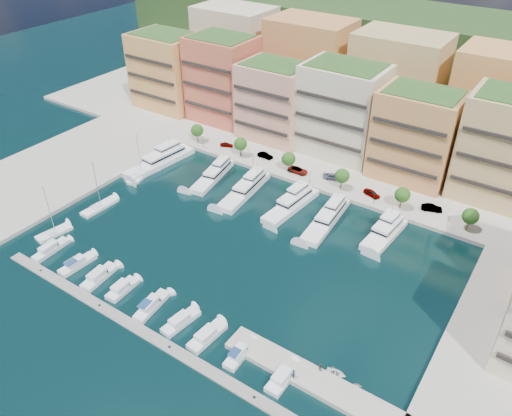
# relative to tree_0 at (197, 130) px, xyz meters

# --- Properties ---
(ground) EXTENTS (400.00, 400.00, 0.00)m
(ground) POSITION_rel_tree_0_xyz_m (40.00, -33.50, -4.74)
(ground) COLOR black
(ground) RESTS_ON ground
(north_quay) EXTENTS (220.00, 64.00, 2.00)m
(north_quay) POSITION_rel_tree_0_xyz_m (40.00, 28.50, -4.74)
(north_quay) COLOR #9E998E
(north_quay) RESTS_ON ground
(west_quay) EXTENTS (34.00, 76.00, 2.00)m
(west_quay) POSITION_rel_tree_0_xyz_m (-22.00, -41.50, -4.74)
(west_quay) COLOR #9E998E
(west_quay) RESTS_ON ground
(hillside) EXTENTS (240.00, 40.00, 58.00)m
(hillside) POSITION_rel_tree_0_xyz_m (40.00, 76.50, -4.74)
(hillside) COLOR #193314
(hillside) RESTS_ON ground
(south_pontoon) EXTENTS (72.00, 2.20, 0.35)m
(south_pontoon) POSITION_rel_tree_0_xyz_m (37.00, -63.50, -4.74)
(south_pontoon) COLOR gray
(south_pontoon) RESTS_ON ground
(finger_pier) EXTENTS (32.00, 5.00, 2.00)m
(finger_pier) POSITION_rel_tree_0_xyz_m (70.00, -55.50, -4.74)
(finger_pier) COLOR #9E998E
(finger_pier) RESTS_ON ground
(apartment_0) EXTENTS (22.00, 16.50, 24.80)m
(apartment_0) POSITION_rel_tree_0_xyz_m (-26.00, 16.49, 8.57)
(apartment_0) COLOR #E69554
(apartment_0) RESTS_ON north_quay
(apartment_1) EXTENTS (20.00, 16.50, 26.80)m
(apartment_1) POSITION_rel_tree_0_xyz_m (-4.00, 18.49, 9.57)
(apartment_1) COLOR #D25446
(apartment_1) RESTS_ON north_quay
(apartment_2) EXTENTS (20.00, 15.50, 22.80)m
(apartment_2) POSITION_rel_tree_0_xyz_m (17.00, 16.49, 7.57)
(apartment_2) COLOR tan
(apartment_2) RESTS_ON north_quay
(apartment_3) EXTENTS (22.00, 16.50, 25.80)m
(apartment_3) POSITION_rel_tree_0_xyz_m (38.00, 18.49, 9.07)
(apartment_3) COLOR beige
(apartment_3) RESTS_ON north_quay
(apartment_4) EXTENTS (20.00, 15.50, 23.80)m
(apartment_4) POSITION_rel_tree_0_xyz_m (60.00, 16.49, 8.07)
(apartment_4) COLOR #CC7A4C
(apartment_4) RESTS_ON north_quay
(apartment_5) EXTENTS (22.00, 16.50, 26.80)m
(apartment_5) POSITION_rel_tree_0_xyz_m (82.00, 18.49, 9.57)
(apartment_5) COLOR tan
(apartment_5) RESTS_ON north_quay
(backblock_0) EXTENTS (26.00, 18.00, 30.00)m
(backblock_0) POSITION_rel_tree_0_xyz_m (-15.00, 40.50, 11.26)
(backblock_0) COLOR beige
(backblock_0) RESTS_ON north_quay
(backblock_1) EXTENTS (26.00, 18.00, 30.00)m
(backblock_1) POSITION_rel_tree_0_xyz_m (15.00, 40.50, 11.26)
(backblock_1) COLOR #CC7A4C
(backblock_1) RESTS_ON north_quay
(backblock_2) EXTENTS (26.00, 18.00, 30.00)m
(backblock_2) POSITION_rel_tree_0_xyz_m (45.00, 40.50, 11.26)
(backblock_2) COLOR tan
(backblock_2) RESTS_ON north_quay
(backblock_3) EXTENTS (26.00, 18.00, 30.00)m
(backblock_3) POSITION_rel_tree_0_xyz_m (75.00, 40.50, 11.26)
(backblock_3) COLOR #E69554
(backblock_3) RESTS_ON north_quay
(tree_0) EXTENTS (3.80, 3.80, 5.65)m
(tree_0) POSITION_rel_tree_0_xyz_m (0.00, 0.00, 0.00)
(tree_0) COLOR #473323
(tree_0) RESTS_ON north_quay
(tree_1) EXTENTS (3.80, 3.80, 5.65)m
(tree_1) POSITION_rel_tree_0_xyz_m (16.00, 0.00, 0.00)
(tree_1) COLOR #473323
(tree_1) RESTS_ON north_quay
(tree_2) EXTENTS (3.80, 3.80, 5.65)m
(tree_2) POSITION_rel_tree_0_xyz_m (32.00, 0.00, 0.00)
(tree_2) COLOR #473323
(tree_2) RESTS_ON north_quay
(tree_3) EXTENTS (3.80, 3.80, 5.65)m
(tree_3) POSITION_rel_tree_0_xyz_m (48.00, 0.00, 0.00)
(tree_3) COLOR #473323
(tree_3) RESTS_ON north_quay
(tree_4) EXTENTS (3.80, 3.80, 5.65)m
(tree_4) POSITION_rel_tree_0_xyz_m (64.00, 0.00, 0.00)
(tree_4) COLOR #473323
(tree_4) RESTS_ON north_quay
(tree_5) EXTENTS (3.80, 3.80, 5.65)m
(tree_5) POSITION_rel_tree_0_xyz_m (80.00, 0.00, 0.00)
(tree_5) COLOR #473323
(tree_5) RESTS_ON north_quay
(lamppost_0) EXTENTS (0.30, 0.30, 4.20)m
(lamppost_0) POSITION_rel_tree_0_xyz_m (4.00, -2.30, -0.92)
(lamppost_0) COLOR black
(lamppost_0) RESTS_ON north_quay
(lamppost_1) EXTENTS (0.30, 0.30, 4.20)m
(lamppost_1) POSITION_rel_tree_0_xyz_m (22.00, -2.30, -0.92)
(lamppost_1) COLOR black
(lamppost_1) RESTS_ON north_quay
(lamppost_2) EXTENTS (0.30, 0.30, 4.20)m
(lamppost_2) POSITION_rel_tree_0_xyz_m (40.00, -2.30, -0.92)
(lamppost_2) COLOR black
(lamppost_2) RESTS_ON north_quay
(lamppost_3) EXTENTS (0.30, 0.30, 4.20)m
(lamppost_3) POSITION_rel_tree_0_xyz_m (58.00, -2.30, -0.92)
(lamppost_3) COLOR black
(lamppost_3) RESTS_ON north_quay
(lamppost_4) EXTENTS (0.30, 0.30, 4.20)m
(lamppost_4) POSITION_rel_tree_0_xyz_m (76.00, -2.30, -0.92)
(lamppost_4) COLOR black
(lamppost_4) RESTS_ON north_quay
(yacht_0) EXTENTS (7.40, 23.20, 7.30)m
(yacht_0) POSITION_rel_tree_0_xyz_m (-0.96, -14.94, -3.53)
(yacht_0) COLOR white
(yacht_0) RESTS_ON ground
(yacht_1) EXTENTS (7.43, 18.79, 7.30)m
(yacht_1) POSITION_rel_tree_0_xyz_m (16.34, -12.95, -3.65)
(yacht_1) COLOR white
(yacht_1) RESTS_ON ground
(yacht_2) EXTENTS (6.47, 20.83, 7.30)m
(yacht_2) POSITION_rel_tree_0_xyz_m (27.73, -13.88, -3.53)
(yacht_2) COLOR white
(yacht_2) RESTS_ON ground
(yacht_3) EXTENTS (5.89, 19.27, 7.30)m
(yacht_3) POSITION_rel_tree_0_xyz_m (41.27, -13.19, -3.53)
(yacht_3) COLOR white
(yacht_3) RESTS_ON ground
(yacht_4) EXTENTS (6.02, 20.74, 7.30)m
(yacht_4) POSITION_rel_tree_0_xyz_m (51.29, -13.92, -3.65)
(yacht_4) COLOR white
(yacht_4) RESTS_ON ground
(yacht_5) EXTENTS (5.78, 15.49, 7.30)m
(yacht_5) POSITION_rel_tree_0_xyz_m (64.85, -11.46, -3.53)
(yacht_5) COLOR white
(yacht_5) RESTS_ON ground
(cruiser_0) EXTENTS (2.88, 8.83, 2.55)m
(cruiser_0) POSITION_rel_tree_0_xyz_m (6.17, -58.10, -4.20)
(cruiser_0) COLOR white
(cruiser_0) RESTS_ON ground
(cruiser_1) EXTENTS (2.99, 8.39, 2.66)m
(cruiser_1) POSITION_rel_tree_0_xyz_m (14.98, -58.11, -4.17)
(cruiser_1) COLOR white
(cruiser_1) RESTS_ON ground
(cruiser_2) EXTENTS (3.60, 8.75, 2.55)m
(cruiser_2) POSITION_rel_tree_0_xyz_m (21.84, -58.09, -4.20)
(cruiser_2) COLOR white
(cruiser_2) RESTS_ON ground
(cruiser_3) EXTENTS (3.04, 7.18, 2.55)m
(cruiser_3) POSITION_rel_tree_0_xyz_m (28.46, -58.08, -4.20)
(cruiser_3) COLOR white
(cruiser_3) RESTS_ON ground
(cruiser_4) EXTENTS (3.42, 8.87, 2.66)m
(cruiser_4) POSITION_rel_tree_0_xyz_m (36.55, -58.11, -4.17)
(cruiser_4) COLOR white
(cruiser_4) RESTS_ON ground
(cruiser_5) EXTENTS (3.50, 8.19, 2.55)m
(cruiser_5) POSITION_rel_tree_0_xyz_m (43.85, -58.09, -4.20)
(cruiser_5) COLOR white
(cruiser_5) RESTS_ON ground
(cruiser_6) EXTENTS (3.37, 8.24, 2.55)m
(cruiser_6) POSITION_rel_tree_0_xyz_m (50.05, -58.09, -4.20)
(cruiser_6) COLOR white
(cruiser_6) RESTS_ON ground
(cruiser_7) EXTENTS (2.67, 7.18, 2.66)m
(cruiser_7) POSITION_rel_tree_0_xyz_m (57.16, -58.09, -4.17)
(cruiser_7) COLOR white
(cruiser_7) RESTS_ON ground
(cruiser_8) EXTENTS (2.77, 7.20, 2.55)m
(cruiser_8) POSITION_rel_tree_0_xyz_m (65.88, -58.08, -4.20)
(cruiser_8) COLOR white
(cruiser_8) RESTS_ON ground
(sailboat_2) EXTENTS (4.69, 9.94, 13.20)m
(sailboat_2) POSITION_rel_tree_0_xyz_m (-0.55, -23.94, -4.43)
(sailboat_2) COLOR white
(sailboat_2) RESTS_ON ground
(sailboat_0) EXTENTS (4.17, 8.44, 13.20)m
(sailboat_0) POSITION_rel_tree_0_xyz_m (1.53, -53.74, -4.43)
(sailboat_0) COLOR white
(sailboat_0) RESTS_ON ground
(sailboat_1) EXTENTS (3.24, 9.99, 13.20)m
(sailboat_1) POSITION_rel_tree_0_xyz_m (1.92, -40.54, -4.44)
(sailboat_1) COLOR white
(sailboat_1) RESTS_ON ground
(tender_3) EXTENTS (2.12, 1.98, 0.91)m
(tender_3) POSITION_rel_tree_0_xyz_m (76.57, -52.50, -4.29)
(tender_3) COLOR #BEAF91
(tender_3) RESTS_ON ground
(tender_2) EXTENTS (3.67, 2.81, 0.71)m
(tender_2) POSITION_rel_tree_0_xyz_m (72.73, -52.13, -4.39)
(tender_2) COLOR white
(tender_2) RESTS_ON ground
(car_0) EXTENTS (4.20, 2.98, 1.33)m
(car_0) POSITION_rel_tree_0_xyz_m (9.26, 2.19, -3.08)
(car_0) COLOR gray
(car_0) RESTS_ON north_quay
(car_1) EXTENTS (4.59, 1.62, 1.51)m
(car_1) POSITION_rel_tree_0_xyz_m (22.62, 2.79, -2.99)
(car_1) COLOR gray
(car_1) RESTS_ON north_quay
(car_2) EXTENTS (5.52, 2.62, 1.52)m
(car_2) POSITION_rel_tree_0_xyz_m (34.72, 0.74, -2.98)
(car_2) COLOR gray
(car_2) RESTS_ON north_quay
(car_3) EXTENTS (5.76, 3.85, 1.55)m
(car_3) POSITION_rel_tree_0_xyz_m (44.23, 3.02, -2.97)
(car_3) COLOR gray
(car_3) RESTS_ON north_quay
(car_4) EXTENTS (4.95, 3.22, 1.57)m
(car_4) POSITION_rel_tree_0_xyz_m (56.07, 1.05, -2.96)
(car_4) COLOR gray
(car_4) RESTS_ON north_quay
(car_5) EXTENTS (5.18, 3.23, 1.61)m
(car_5) POSITION_rel_tree_0_xyz_m (70.76, 3.01, -2.94)
(car_5) COLOR gray
(car_5) RESTS_ON north_quay
(person_0) EXTENTS (0.70, 0.82, 1.90)m
(person_0) POSITION_rel_tree_0_xyz_m (67.53, -57.24, -2.79)
(person_0) COLOR #222C45
(person_0) RESTS_ON finger_pier
(person_1) EXTENTS (0.82, 0.68, 1.53)m
(person_1) POSITION_rel_tree_0_xyz_m (70.38, -53.55, -2.98)
(person_1) COLOR brown
(person_1) RESTS_ON finger_pier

